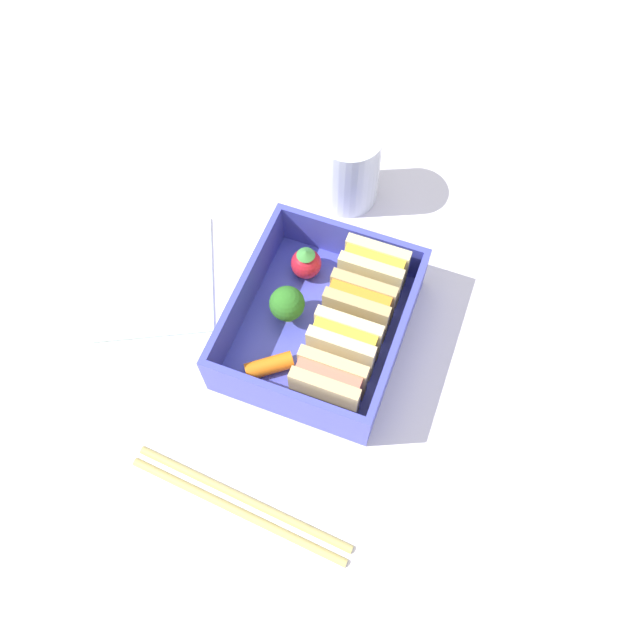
{
  "coord_description": "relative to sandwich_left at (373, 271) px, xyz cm",
  "views": [
    {
      "loc": [
        24.04,
        9.02,
        52.4
      ],
      "look_at": [
        0.0,
        0.0,
        2.7
      ],
      "focal_mm": 35.0,
      "sensor_mm": 36.0,
      "label": 1
    }
  ],
  "objects": [
    {
      "name": "ground_plane",
      "position": [
        5.89,
        -2.97,
        -4.81
      ],
      "size": [
        120.0,
        120.0,
        2.0
      ],
      "primitive_type": "cube",
      "color": "white"
    },
    {
      "name": "bento_tray",
      "position": [
        5.89,
        -2.97,
        -3.21
      ],
      "size": [
        17.5,
        14.99,
        1.2
      ],
      "primitive_type": "cube",
      "color": "#454CC3",
      "rests_on": "ground_plane"
    },
    {
      "name": "bento_rim",
      "position": [
        5.89,
        -2.97,
        -0.36
      ],
      "size": [
        17.5,
        14.99,
        4.5
      ],
      "color": "#454CC3",
      "rests_on": "bento_tray"
    },
    {
      "name": "sandwich_left",
      "position": [
        0.0,
        0.0,
        0.0
      ],
      "size": [
        3.04,
        5.93,
        5.23
      ],
      "color": "beige",
      "rests_on": "bento_tray"
    },
    {
      "name": "sandwich_center_left",
      "position": [
        3.93,
        0.0,
        0.0
      ],
      "size": [
        3.04,
        5.93,
        5.23
      ],
      "color": "tan",
      "rests_on": "bento_tray"
    },
    {
      "name": "sandwich_center",
      "position": [
        7.85,
        0.0,
        0.0
      ],
      "size": [
        3.04,
        5.93,
        5.23
      ],
      "color": "beige",
      "rests_on": "bento_tray"
    },
    {
      "name": "sandwich_center_right",
      "position": [
        11.78,
        0.0,
        0.0
      ],
      "size": [
        3.04,
        5.93,
        5.23
      ],
      "color": "#DEBC7D",
      "rests_on": "bento_tray"
    },
    {
      "name": "strawberry_far_left",
      "position": [
        0.71,
        -6.31,
        -1.04
      ],
      "size": [
        2.91,
        2.91,
        3.51
      ],
      "color": "red",
      "rests_on": "bento_tray"
    },
    {
      "name": "broccoli_floret",
      "position": [
        6.1,
        -6.11,
        -0.16
      ],
      "size": [
        3.21,
        3.21,
        4.16
      ],
      "color": "#95CB67",
      "rests_on": "bento_tray"
    },
    {
      "name": "carrot_stick_far_left",
      "position": [
        11.34,
        -5.7,
        -1.84
      ],
      "size": [
        3.83,
        4.29,
        1.55
      ],
      "primitive_type": "cylinder",
      "rotation": [
        1.57,
        0.0,
        0.67
      ],
      "color": "orange",
      "rests_on": "bento_tray"
    },
    {
      "name": "chopstick_pair",
      "position": [
        22.85,
        -3.61,
        -3.46
      ],
      "size": [
        3.18,
        19.61,
        0.7
      ],
      "color": "tan",
      "rests_on": "ground_plane"
    },
    {
      "name": "drinking_glass",
      "position": [
        -10.41,
        -6.02,
        0.41
      ],
      "size": [
        6.21,
        6.21,
        8.44
      ],
      "primitive_type": "cylinder",
      "color": "white",
      "rests_on": "ground_plane"
    },
    {
      "name": "folded_napkin",
      "position": [
        6.3,
        -20.22,
        -3.61
      ],
      "size": [
        16.7,
        15.85,
        0.4
      ],
      "primitive_type": "cube",
      "rotation": [
        0.0,
        0.0,
        0.46
      ],
      "color": "silver",
      "rests_on": "ground_plane"
    }
  ]
}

